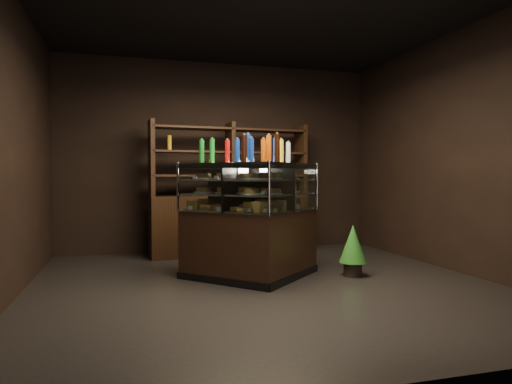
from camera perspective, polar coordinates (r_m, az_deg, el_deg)
ground at (r=5.10m, az=1.10°, el=-11.53°), size 5.00×5.00×0.00m
room_shell at (r=5.01m, az=1.11°, el=10.59°), size 5.02×5.02×3.01m
display_case at (r=5.31m, az=-0.21°, el=-5.98°), size 1.75×1.32×1.35m
food_display at (r=5.25m, az=-0.20°, el=0.13°), size 1.38×0.93×0.42m
bottles_top at (r=5.26m, az=-0.22°, el=5.17°), size 1.21×0.79×0.30m
potted_conifer at (r=5.58m, az=12.03°, el=-6.23°), size 0.32×0.32×0.69m
back_shelving at (r=6.98m, az=-3.22°, el=-2.83°), size 2.44×0.58×2.00m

